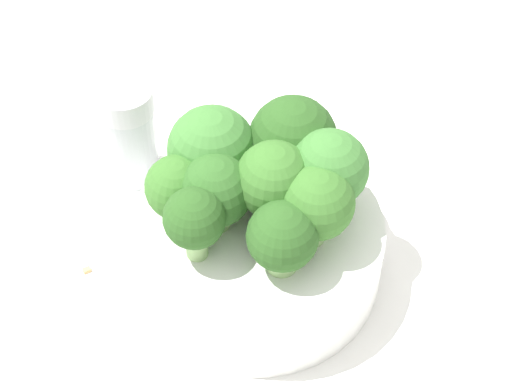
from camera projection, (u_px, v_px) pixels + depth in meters
ground_plane at (256, 270)px, 0.56m from camera, size 3.00×3.00×0.00m
bowl at (256, 249)px, 0.55m from camera, size 0.16×0.16×0.05m
broccoli_floret_0 at (274, 181)px, 0.51m from camera, size 0.05×0.05×0.06m
broccoli_floret_1 at (178, 188)px, 0.52m from camera, size 0.04×0.04×0.05m
broccoli_floret_2 at (293, 140)px, 0.53m from camera, size 0.06×0.06×0.06m
broccoli_floret_3 at (212, 151)px, 0.53m from camera, size 0.06×0.06×0.06m
broccoli_floret_4 at (195, 220)px, 0.49m from camera, size 0.04×0.04×0.05m
broccoli_floret_5 at (282, 238)px, 0.49m from camera, size 0.04×0.04×0.05m
broccoli_floret_6 at (316, 205)px, 0.50m from camera, size 0.05×0.05×0.06m
broccoli_floret_7 at (329, 170)px, 0.51m from camera, size 0.05×0.05×0.06m
broccoli_floret_8 at (216, 192)px, 0.51m from camera, size 0.05×0.05×0.05m
pepper_shaker at (129, 133)px, 0.59m from camera, size 0.04×0.04×0.08m
almond_crumb_0 at (87, 269)px, 0.56m from camera, size 0.01×0.01×0.01m
almond_crumb_2 at (341, 140)px, 0.64m from camera, size 0.01×0.01×0.01m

